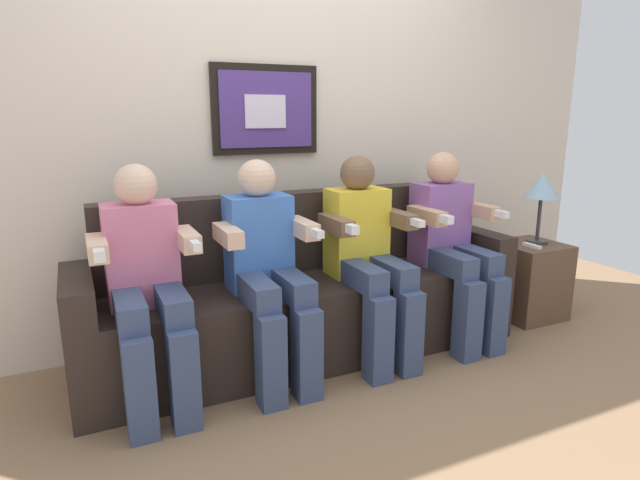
% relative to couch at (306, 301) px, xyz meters
% --- Properties ---
extents(ground_plane, '(6.29, 6.29, 0.00)m').
position_rel_couch_xyz_m(ground_plane, '(0.00, -0.33, -0.31)').
color(ground_plane, '#8C6B4C').
extents(back_wall_assembly, '(4.84, 0.10, 2.60)m').
position_rel_couch_xyz_m(back_wall_assembly, '(-0.00, 0.44, 0.99)').
color(back_wall_assembly, beige).
rests_on(back_wall_assembly, ground_plane).
extents(couch, '(2.44, 0.58, 0.90)m').
position_rel_couch_xyz_m(couch, '(0.00, 0.00, 0.00)').
color(couch, '#2D231E').
rests_on(couch, ground_plane).
extents(person_leftmost, '(0.46, 0.56, 1.11)m').
position_rel_couch_xyz_m(person_leftmost, '(-0.86, -0.17, 0.29)').
color(person_leftmost, pink).
rests_on(person_leftmost, ground_plane).
extents(person_left_center, '(0.46, 0.56, 1.11)m').
position_rel_couch_xyz_m(person_left_center, '(-0.29, -0.17, 0.29)').
color(person_left_center, '#3F72CC').
rests_on(person_left_center, ground_plane).
extents(person_right_center, '(0.46, 0.56, 1.11)m').
position_rel_couch_xyz_m(person_right_center, '(0.29, -0.17, 0.29)').
color(person_right_center, yellow).
rests_on(person_right_center, ground_plane).
extents(person_rightmost, '(0.46, 0.56, 1.11)m').
position_rel_couch_xyz_m(person_rightmost, '(0.86, -0.17, 0.29)').
color(person_rightmost, '#8C59A5').
rests_on(person_rightmost, ground_plane).
extents(side_table_right, '(0.40, 0.40, 0.50)m').
position_rel_couch_xyz_m(side_table_right, '(1.57, -0.11, -0.06)').
color(side_table_right, brown).
rests_on(side_table_right, ground_plane).
extents(table_lamp, '(0.22, 0.22, 0.46)m').
position_rel_couch_xyz_m(table_lamp, '(1.61, -0.11, 0.55)').
color(table_lamp, '#333338').
rests_on(table_lamp, side_table_right).
extents(spare_remote_on_table, '(0.04, 0.13, 0.02)m').
position_rel_couch_xyz_m(spare_remote_on_table, '(1.49, -0.18, 0.20)').
color(spare_remote_on_table, white).
rests_on(spare_remote_on_table, side_table_right).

